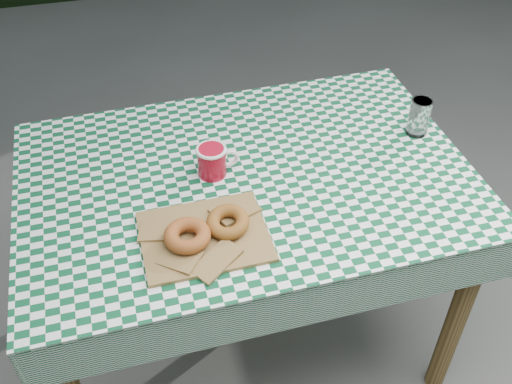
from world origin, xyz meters
TOP-DOWN VIEW (x-y plane):
  - ground at (0.00, 0.00)m, footprint 60.00×60.00m
  - table at (-0.13, -0.16)m, footprint 1.25×0.85m
  - tablecloth at (-0.13, -0.16)m, footprint 1.27×0.87m
  - paper_bag at (-0.29, -0.37)m, footprint 0.32×0.25m
  - bagel_front at (-0.33, -0.39)m, footprint 0.16×0.16m
  - bagel_back at (-0.23, -0.36)m, footprint 0.15×0.15m
  - coffee_mug at (-0.22, -0.13)m, footprint 0.16×0.16m
  - drinking_glass at (0.41, -0.10)m, footprint 0.08×0.08m

SIDE VIEW (x-z plane):
  - ground at x=0.00m, z-range 0.00..0.00m
  - table at x=-0.13m, z-range 0.00..0.75m
  - tablecloth at x=-0.13m, z-range 0.75..0.76m
  - paper_bag at x=-0.29m, z-range 0.76..0.77m
  - bagel_back at x=-0.23m, z-range 0.77..0.81m
  - bagel_front at x=-0.33m, z-range 0.77..0.81m
  - coffee_mug at x=-0.22m, z-range 0.76..0.84m
  - drinking_glass at x=0.41m, z-range 0.76..0.87m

